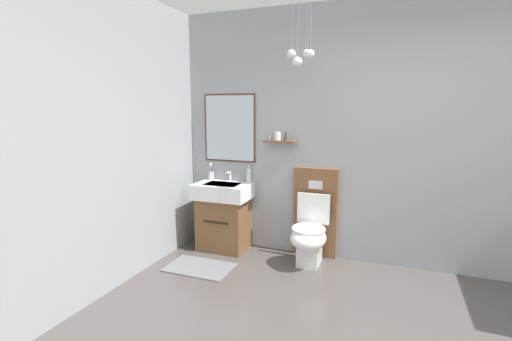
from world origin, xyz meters
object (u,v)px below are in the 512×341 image
at_px(vanity_sink_left, 224,214).
at_px(soap_dispenser, 249,175).
at_px(toilet, 312,228).
at_px(toothbrush_cup, 211,175).

bearing_deg(vanity_sink_left, soap_dispenser, 34.20).
xyz_separation_m(toilet, toothbrush_cup, (-1.28, 0.16, 0.47)).
relative_size(toothbrush_cup, soap_dispenser, 1.02).
bearing_deg(toilet, toothbrush_cup, 172.87).
bearing_deg(toothbrush_cup, soap_dispenser, 1.22).
height_order(toilet, soap_dispenser, toilet).
relative_size(toilet, toothbrush_cup, 4.97).
distance_m(vanity_sink_left, soap_dispenser, 0.54).
height_order(vanity_sink_left, toilet, toilet).
relative_size(vanity_sink_left, toilet, 0.79).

